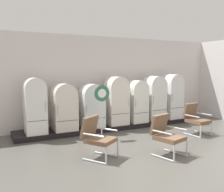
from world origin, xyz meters
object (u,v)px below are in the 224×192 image
(refrigerator_1, at_px, (64,106))
(refrigerator_3, at_px, (117,99))
(sign_stand, at_px, (102,113))
(armchair_right, at_px, (195,118))
(refrigerator_0, at_px, (35,104))
(refrigerator_5, at_px, (154,97))
(armchair_center, at_px, (166,134))
(refrigerator_4, at_px, (137,100))
(refrigerator_2, at_px, (92,105))
(refrigerator_6, at_px, (172,95))
(armchair_left, at_px, (97,136))

(refrigerator_1, height_order, refrigerator_3, refrigerator_3)
(refrigerator_3, distance_m, sign_stand, 1.33)
(refrigerator_3, relative_size, armchair_right, 1.69)
(refrigerator_1, relative_size, refrigerator_3, 0.89)
(refrigerator_0, xyz_separation_m, armchair_right, (4.48, -1.74, -0.50))
(refrigerator_3, height_order, refrigerator_5, refrigerator_3)
(refrigerator_5, height_order, armchair_center, refrigerator_5)
(refrigerator_4, height_order, armchair_right, refrigerator_4)
(armchair_right, height_order, sign_stand, sign_stand)
(refrigerator_1, xyz_separation_m, armchair_right, (3.62, -1.74, -0.39))
(refrigerator_2, distance_m, armchair_center, 2.90)
(armchair_right, bearing_deg, sign_stand, 164.06)
(refrigerator_0, height_order, refrigerator_6, refrigerator_6)
(refrigerator_3, distance_m, refrigerator_5, 1.54)
(refrigerator_2, relative_size, armchair_center, 1.46)
(refrigerator_5, distance_m, armchair_left, 3.96)
(refrigerator_1, distance_m, refrigerator_6, 4.14)
(armchair_left, bearing_deg, refrigerator_6, 28.98)
(refrigerator_2, height_order, armchair_left, refrigerator_2)
(armchair_right, bearing_deg, refrigerator_2, 148.04)
(refrigerator_1, relative_size, sign_stand, 0.92)
(armchair_right, bearing_deg, refrigerator_5, 99.76)
(sign_stand, bearing_deg, refrigerator_3, 43.47)
(refrigerator_0, bearing_deg, refrigerator_1, 0.07)
(refrigerator_0, relative_size, refrigerator_3, 1.00)
(refrigerator_1, distance_m, armchair_left, 2.31)
(refrigerator_2, height_order, armchair_center, refrigerator_2)
(refrigerator_4, bearing_deg, armchair_right, -58.66)
(armchair_right, distance_m, armchair_center, 2.27)
(refrigerator_3, relative_size, armchair_center, 1.69)
(refrigerator_1, xyz_separation_m, refrigerator_2, (0.89, -0.04, -0.02))
(refrigerator_2, relative_size, armchair_right, 1.46)
(armchair_left, bearing_deg, refrigerator_3, 53.18)
(refrigerator_6, bearing_deg, refrigerator_4, 179.48)
(refrigerator_0, xyz_separation_m, refrigerator_5, (4.18, -0.02, -0.01))
(refrigerator_6, bearing_deg, sign_stand, -164.82)
(refrigerator_0, distance_m, refrigerator_1, 0.86)
(refrigerator_0, height_order, refrigerator_1, refrigerator_0)
(refrigerator_1, bearing_deg, sign_stand, -48.66)
(armchair_left, relative_size, armchair_right, 1.00)
(refrigerator_2, distance_m, refrigerator_3, 0.90)
(refrigerator_2, xyz_separation_m, armchair_center, (0.73, -2.78, -0.36))
(refrigerator_2, bearing_deg, refrigerator_4, 0.26)
(refrigerator_0, xyz_separation_m, armchair_center, (2.48, -2.82, -0.50))
(refrigerator_4, xyz_separation_m, armchair_center, (-0.96, -2.79, -0.41))
(armchair_left, xyz_separation_m, armchair_center, (1.52, -0.54, 0.00))
(armchair_left, bearing_deg, armchair_right, 8.69)
(refrigerator_4, height_order, refrigerator_6, refrigerator_6)
(refrigerator_5, relative_size, armchair_center, 1.69)
(refrigerator_3, height_order, refrigerator_4, refrigerator_3)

